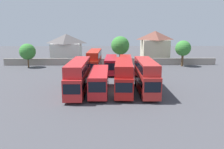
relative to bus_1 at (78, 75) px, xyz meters
name	(u,v)px	position (x,y,z in m)	size (l,w,h in m)	color
ground	(111,71)	(5.16, 17.67, -2.73)	(140.00, 140.00, 0.00)	#424247
depot_boundary_wall	(110,62)	(5.16, 25.43, -1.83)	(56.00, 0.50, 1.80)	gray
bus_1	(78,75)	(0.00, 0.00, 0.00)	(2.76, 12.09, 4.85)	red
bus_2	(99,80)	(3.17, -0.19, -0.77)	(2.79, 10.79, 3.44)	red
bus_3	(124,75)	(6.89, -0.01, -0.03)	(3.19, 10.85, 4.80)	#B31614
bus_4	(146,74)	(10.31, -0.07, 0.04)	(2.63, 11.13, 4.92)	#B52824
bus_5	(94,60)	(1.53, 15.52, 0.01)	(2.83, 11.21, 4.86)	red
bus_6	(111,64)	(5.15, 15.32, -0.78)	(2.85, 11.08, 3.42)	#AF1522
bus_7	(125,64)	(8.38, 15.56, -0.81)	(3.33, 11.24, 3.35)	#B21E1D
house_terrace_left	(67,47)	(-7.54, 32.29, 1.35)	(8.60, 7.34, 7.98)	silver
house_terrace_centre	(155,46)	(18.22, 32.26, 1.77)	(7.86, 7.41, 8.83)	beige
tree_left_of_lot	(120,46)	(7.87, 27.93, 2.23)	(4.98, 4.98, 7.48)	brown
tree_behind_wall	(183,48)	(23.64, 23.43, 1.84)	(3.92, 3.92, 6.59)	brown
tree_right_of_lot	(28,52)	(-15.44, 22.43, 1.18)	(3.97, 3.97, 5.91)	brown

